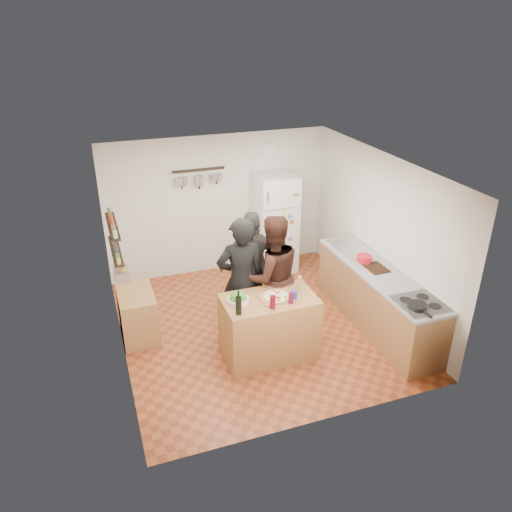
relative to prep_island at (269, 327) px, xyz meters
name	(u,v)px	position (x,y,z in m)	size (l,w,h in m)	color
room_shell	(250,242)	(0.10, 1.10, 0.79)	(4.20, 4.20, 4.20)	brown
prep_island	(269,327)	(0.00, 0.00, 0.00)	(1.25, 0.72, 0.91)	olive
pizza_board	(276,297)	(0.08, -0.02, 0.47)	(0.42, 0.34, 0.02)	#9B6538
pizza	(276,296)	(0.08, -0.02, 0.48)	(0.34, 0.34, 0.02)	#CAB385
salad_bowl	(238,300)	(-0.42, 0.05, 0.48)	(0.28, 0.28, 0.06)	silver
wine_bottle	(239,306)	(-0.50, -0.22, 0.57)	(0.08, 0.08, 0.24)	black
wine_glass_near	(273,302)	(-0.05, -0.24, 0.54)	(0.07, 0.07, 0.18)	#5B0711
wine_glass_far	(291,298)	(0.22, -0.20, 0.53)	(0.06, 0.06, 0.15)	#5B0722
pepper_mill	(299,285)	(0.45, 0.05, 0.55)	(0.06, 0.06, 0.19)	#AB7448
salt_canister	(294,295)	(0.30, -0.12, 0.52)	(0.07, 0.07, 0.12)	navy
person_left	(241,281)	(-0.22, 0.54, 0.49)	(0.69, 0.45, 1.89)	black
person_center	(272,276)	(0.24, 0.53, 0.47)	(0.90, 0.70, 1.86)	black
person_back	(253,265)	(0.14, 1.06, 0.41)	(1.02, 0.42, 1.73)	#292624
counter_run	(377,299)	(1.80, 0.16, -0.01)	(0.63, 2.63, 0.90)	#9E7042
stove_top	(420,304)	(1.80, -0.79, 0.46)	(0.60, 0.62, 0.02)	white
skillet	(417,306)	(1.70, -0.86, 0.49)	(0.25, 0.25, 0.05)	black
sink	(351,249)	(1.80, 1.01, 0.46)	(0.50, 0.80, 0.03)	silver
cutting_board	(376,269)	(1.80, 0.27, 0.46)	(0.30, 0.40, 0.02)	brown
red_bowl	(364,258)	(1.75, 0.53, 0.51)	(0.23, 0.23, 0.09)	red
fridge	(275,223)	(1.05, 2.46, 0.45)	(0.70, 0.68, 1.80)	white
wall_clock	(269,151)	(1.05, 2.79, 1.69)	(0.30, 0.30, 0.03)	silver
spice_shelf_lower	(116,250)	(-1.83, 0.91, 1.04)	(0.12, 1.00, 0.03)	black
spice_shelf_upper	(112,226)	(-1.83, 0.91, 1.40)	(0.12, 1.00, 0.03)	black
produce_basket	(121,273)	(-1.80, 0.91, 0.69)	(0.18, 0.35, 0.14)	silver
side_table	(138,315)	(-1.64, 1.06, -0.09)	(0.50, 0.80, 0.73)	#AB7D48
pot_rack	(199,170)	(-0.25, 2.71, 1.49)	(0.90, 0.04, 0.04)	black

